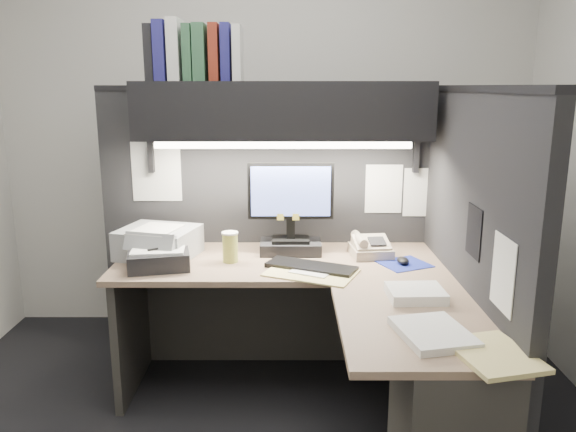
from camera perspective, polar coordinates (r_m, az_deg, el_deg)
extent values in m
cube|color=beige|center=(3.79, -2.30, 8.88)|extent=(3.50, 0.04, 2.70)
cube|color=beige|center=(0.83, -10.67, -6.48)|extent=(3.50, 0.04, 2.70)
cube|color=black|center=(3.31, -2.09, -1.39)|extent=(1.90, 0.06, 1.60)
cube|color=black|center=(2.72, 17.84, -5.29)|extent=(0.06, 1.50, 1.60)
cube|color=#95755F|center=(2.98, -0.99, -4.76)|extent=(1.70, 0.68, 0.03)
cube|color=#95755F|center=(2.31, 12.65, -10.47)|extent=(0.60, 0.85, 0.03)
cube|color=#32302C|center=(3.38, -0.87, -9.09)|extent=(1.61, 0.02, 0.70)
cube|color=#32302C|center=(3.22, -15.60, -10.77)|extent=(0.04, 0.61, 0.70)
cube|color=black|center=(3.02, -0.50, 10.68)|extent=(1.55, 0.34, 0.30)
cylinder|color=white|center=(2.90, -0.52, 7.21)|extent=(1.32, 0.04, 0.04)
cube|color=black|center=(3.09, 0.27, -3.15)|extent=(0.33, 0.20, 0.06)
cube|color=black|center=(3.06, 0.27, -1.25)|extent=(0.05, 0.04, 0.11)
cube|color=black|center=(3.01, 0.28, 2.56)|extent=(0.46, 0.03, 0.30)
cube|color=#6B82EA|center=(2.99, 0.28, 2.49)|extent=(0.42, 0.01, 0.27)
cube|color=black|center=(2.83, 2.36, -5.18)|extent=(0.47, 0.32, 0.02)
cube|color=navy|center=(2.96, 11.71, -4.78)|extent=(0.30, 0.29, 0.00)
ellipsoid|color=black|center=(2.95, 11.58, -4.45)|extent=(0.07, 0.10, 0.03)
cube|color=tan|center=(3.07, 8.40, -3.24)|extent=(0.23, 0.24, 0.08)
cylinder|color=#C9C250|center=(2.93, -5.89, -3.25)|extent=(0.09, 0.09, 0.15)
cube|color=#9B9EA0|center=(3.09, -13.01, -2.61)|extent=(0.46, 0.42, 0.15)
cube|color=black|center=(2.91, -12.99, -4.27)|extent=(0.35, 0.31, 0.09)
cube|color=#DDCE7C|center=(2.76, 2.37, -5.78)|extent=(0.50, 0.42, 0.01)
cube|color=white|center=(2.51, 12.84, -7.67)|extent=(0.24, 0.21, 0.05)
cube|color=white|center=(2.16, 14.53, -11.44)|extent=(0.30, 0.34, 0.03)
cube|color=#DDCE7C|center=(2.08, 20.17, -13.07)|extent=(0.31, 0.36, 0.02)
cube|color=black|center=(3.11, -13.56, 15.75)|extent=(0.05, 0.22, 0.28)
cube|color=navy|center=(3.08, -12.58, 16.00)|extent=(0.06, 0.22, 0.30)
cube|color=silver|center=(3.07, -11.29, 16.17)|extent=(0.06, 0.22, 0.31)
cube|color=#274F33|center=(3.05, -9.93, 15.95)|extent=(0.05, 0.22, 0.28)
cube|color=#274F33|center=(3.05, -8.85, 16.04)|extent=(0.06, 0.22, 0.28)
cube|color=maroon|center=(3.05, -7.41, 16.09)|extent=(0.05, 0.22, 0.28)
cube|color=navy|center=(3.06, -6.23, 16.14)|extent=(0.05, 0.22, 0.29)
cube|color=silver|center=(3.02, -5.11, 16.09)|extent=(0.04, 0.22, 0.28)
cube|color=white|center=(3.27, 9.70, 2.73)|extent=(0.21, 0.00, 0.28)
cube|color=white|center=(3.31, 13.44, 2.35)|extent=(0.21, 0.00, 0.28)
cube|color=white|center=(3.29, -13.22, 4.41)|extent=(0.28, 0.00, 0.34)
cube|color=black|center=(2.52, 18.36, -1.51)|extent=(0.00, 0.18, 0.22)
cube|color=white|center=(2.23, 21.00, -5.51)|extent=(0.00, 0.21, 0.28)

